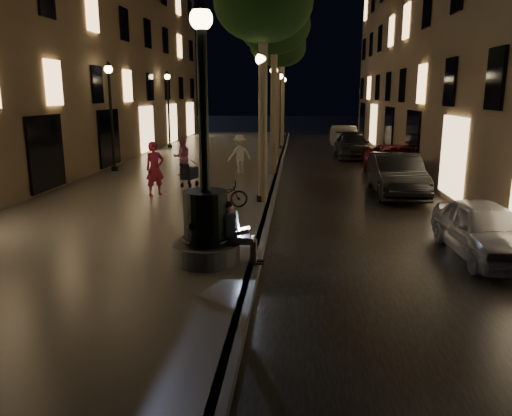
# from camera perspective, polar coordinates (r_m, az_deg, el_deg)

# --- Properties ---
(ground) EXTENTS (120.00, 120.00, 0.00)m
(ground) POSITION_cam_1_polar(r_m,az_deg,el_deg) (23.11, 2.59, 3.93)
(ground) COLOR black
(ground) RESTS_ON ground
(cobble_lane) EXTENTS (6.00, 45.00, 0.02)m
(cobble_lane) POSITION_cam_1_polar(r_m,az_deg,el_deg) (23.19, 10.04, 3.80)
(cobble_lane) COLOR black
(cobble_lane) RESTS_ON ground
(promenade) EXTENTS (8.00, 45.00, 0.20)m
(promenade) POSITION_cam_1_polar(r_m,az_deg,el_deg) (23.58, -7.19, 4.27)
(promenade) COLOR slate
(promenade) RESTS_ON ground
(curb_strip) EXTENTS (0.25, 45.00, 0.20)m
(curb_strip) POSITION_cam_1_polar(r_m,az_deg,el_deg) (23.09, 2.60, 4.17)
(curb_strip) COLOR #59595B
(curb_strip) RESTS_ON ground
(building_right) EXTENTS (8.00, 36.00, 15.00)m
(building_right) POSITION_cam_1_polar(r_m,az_deg,el_deg) (27.65, 25.65, 19.82)
(building_right) COLOR brown
(building_right) RESTS_ON ground
(building_left) EXTENTS (8.00, 36.00, 15.00)m
(building_left) POSITION_cam_1_polar(r_m,az_deg,el_deg) (29.09, -22.92, 19.66)
(building_left) COLOR brown
(building_left) RESTS_ON ground
(fountain_lamppost) EXTENTS (1.40, 1.40, 5.21)m
(fountain_lamppost) POSITION_cam_1_polar(r_m,az_deg,el_deg) (10.27, -5.78, -0.73)
(fountain_lamppost) COLOR #59595B
(fountain_lamppost) RESTS_ON promenade
(seated_man_laptop) EXTENTS (0.93, 0.31, 1.30)m
(seated_man_laptop) POSITION_cam_1_polar(r_m,az_deg,el_deg) (10.26, -2.37, -2.54)
(seated_man_laptop) COLOR tan
(seated_man_laptop) RESTS_ON promenade
(tree_near) EXTENTS (3.00, 3.00, 7.30)m
(tree_near) POSITION_cam_1_polar(r_m,az_deg,el_deg) (16.05, 0.82, 22.31)
(tree_near) COLOR #6B604C
(tree_near) RESTS_ON promenade
(tree_second) EXTENTS (3.00, 3.00, 7.40)m
(tree_second) POSITION_cam_1_polar(r_m,az_deg,el_deg) (22.00, 2.11, 20.03)
(tree_second) COLOR #6B604C
(tree_second) RESTS_ON promenade
(tree_third) EXTENTS (3.00, 3.00, 7.20)m
(tree_third) POSITION_cam_1_polar(r_m,az_deg,el_deg) (27.94, 2.50, 18.12)
(tree_third) COLOR #6B604C
(tree_third) RESTS_ON promenade
(tree_far) EXTENTS (3.00, 3.00, 7.50)m
(tree_far) POSITION_cam_1_polar(r_m,az_deg,el_deg) (33.94, 3.08, 17.70)
(tree_far) COLOR #6B604C
(tree_far) RESTS_ON promenade
(lamp_curb_a) EXTENTS (0.36, 0.36, 4.81)m
(lamp_curb_a) POSITION_cam_1_polar(r_m,az_deg,el_deg) (15.85, 0.60, 11.55)
(lamp_curb_a) COLOR black
(lamp_curb_a) RESTS_ON promenade
(lamp_curb_b) EXTENTS (0.36, 0.36, 4.81)m
(lamp_curb_b) POSITION_cam_1_polar(r_m,az_deg,el_deg) (23.83, 2.03, 12.02)
(lamp_curb_b) COLOR black
(lamp_curb_b) RESTS_ON promenade
(lamp_curb_c) EXTENTS (0.36, 0.36, 4.81)m
(lamp_curb_c) POSITION_cam_1_polar(r_m,az_deg,el_deg) (31.83, 2.75, 12.26)
(lamp_curb_c) COLOR black
(lamp_curb_c) RESTS_ON promenade
(lamp_curb_d) EXTENTS (0.36, 0.36, 4.81)m
(lamp_curb_d) POSITION_cam_1_polar(r_m,az_deg,el_deg) (39.82, 3.18, 12.39)
(lamp_curb_d) COLOR black
(lamp_curb_d) RESTS_ON promenade
(lamp_left_b) EXTENTS (0.36, 0.36, 4.81)m
(lamp_left_b) POSITION_cam_1_polar(r_m,az_deg,el_deg) (23.32, -16.30, 11.50)
(lamp_left_b) COLOR black
(lamp_left_b) RESTS_ON promenade
(lamp_left_c) EXTENTS (0.36, 0.36, 4.81)m
(lamp_left_c) POSITION_cam_1_polar(r_m,az_deg,el_deg) (32.86, -10.01, 12.10)
(lamp_left_c) COLOR black
(lamp_left_c) RESTS_ON promenade
(stroller) EXTENTS (0.59, 1.00, 1.01)m
(stroller) POSITION_cam_1_polar(r_m,az_deg,el_deg) (18.89, -7.65, 3.94)
(stroller) COLOR black
(stroller) RESTS_ON promenade
(car_front) EXTENTS (1.67, 3.78, 1.26)m
(car_front) POSITION_cam_1_polar(r_m,az_deg,el_deg) (12.38, 24.66, -2.26)
(car_front) COLOR #A9AAB1
(car_front) RESTS_ON ground
(car_second) EXTENTS (1.63, 4.59, 1.51)m
(car_second) POSITION_cam_1_polar(r_m,az_deg,el_deg) (18.72, 15.75, 3.65)
(car_second) COLOR black
(car_second) RESTS_ON ground
(car_third) EXTENTS (2.36, 5.04, 1.40)m
(car_third) POSITION_cam_1_polar(r_m,az_deg,el_deg) (22.89, 15.73, 5.13)
(car_third) COLOR maroon
(car_third) RESTS_ON ground
(car_rear) EXTENTS (1.96, 4.69, 1.35)m
(car_rear) POSITION_cam_1_polar(r_m,az_deg,el_deg) (29.61, 10.92, 7.02)
(car_rear) COLOR #313237
(car_rear) RESTS_ON ground
(car_fifth) EXTENTS (1.71, 4.52, 1.47)m
(car_fifth) POSITION_cam_1_polar(r_m,az_deg,el_deg) (34.72, 10.05, 8.00)
(car_fifth) COLOR #9A9A95
(car_fifth) RESTS_ON ground
(pedestrian_red) EXTENTS (0.80, 0.77, 1.84)m
(pedestrian_red) POSITION_cam_1_polar(r_m,az_deg,el_deg) (17.41, -11.49, 4.43)
(pedestrian_red) COLOR #B02348
(pedestrian_red) RESTS_ON promenade
(pedestrian_pink) EXTENTS (0.95, 0.87, 1.58)m
(pedestrian_pink) POSITION_cam_1_polar(r_m,az_deg,el_deg) (21.58, -8.43, 5.81)
(pedestrian_pink) COLOR #C46795
(pedestrian_pink) RESTS_ON promenade
(pedestrian_white) EXTENTS (1.25, 1.09, 1.68)m
(pedestrian_white) POSITION_cam_1_polar(r_m,az_deg,el_deg) (22.01, -1.91, 6.21)
(pedestrian_white) COLOR silver
(pedestrian_white) RESTS_ON promenade
(bicycle) EXTENTS (1.63, 0.81, 0.82)m
(bicycle) POSITION_cam_1_polar(r_m,az_deg,el_deg) (15.30, -3.91, 1.56)
(bicycle) COLOR black
(bicycle) RESTS_ON promenade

